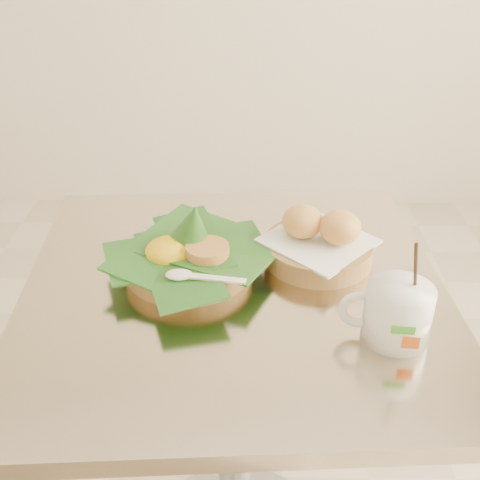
{
  "coord_description": "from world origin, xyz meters",
  "views": [
    {
      "loc": [
        0.13,
        -0.81,
        1.33
      ],
      "look_at": [
        0.12,
        0.05,
        0.82
      ],
      "focal_mm": 45.0,
      "sensor_mm": 36.0,
      "label": 1
    }
  ],
  "objects_px": {
    "cafe_table": "(235,382)",
    "bread_basket": "(319,243)",
    "coffee_mug": "(396,311)",
    "rice_basket": "(188,252)"
  },
  "relations": [
    {
      "from": "cafe_table",
      "to": "bread_basket",
      "type": "height_order",
      "value": "bread_basket"
    },
    {
      "from": "coffee_mug",
      "to": "bread_basket",
      "type": "bearing_deg",
      "value": 113.24
    },
    {
      "from": "cafe_table",
      "to": "bread_basket",
      "type": "xyz_separation_m",
      "value": [
        0.15,
        0.08,
        0.26
      ]
    },
    {
      "from": "coffee_mug",
      "to": "rice_basket",
      "type": "bearing_deg",
      "value": 151.66
    },
    {
      "from": "cafe_table",
      "to": "coffee_mug",
      "type": "relative_size",
      "value": 4.42
    },
    {
      "from": "bread_basket",
      "to": "coffee_mug",
      "type": "bearing_deg",
      "value": -66.76
    },
    {
      "from": "rice_basket",
      "to": "bread_basket",
      "type": "distance_m",
      "value": 0.23
    },
    {
      "from": "coffee_mug",
      "to": "cafe_table",
      "type": "bearing_deg",
      "value": 151.58
    },
    {
      "from": "rice_basket",
      "to": "bread_basket",
      "type": "bearing_deg",
      "value": 9.76
    },
    {
      "from": "rice_basket",
      "to": "bread_basket",
      "type": "xyz_separation_m",
      "value": [
        0.23,
        0.04,
        -0.0
      ]
    }
  ]
}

